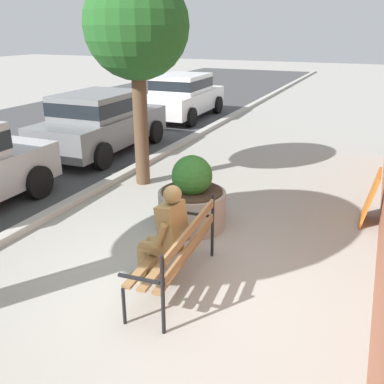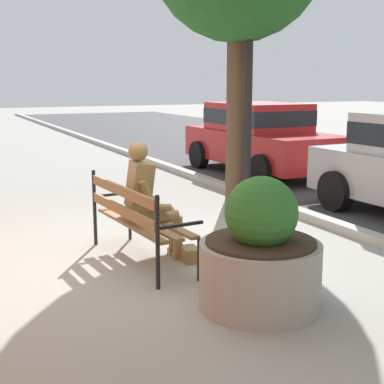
# 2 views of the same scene
# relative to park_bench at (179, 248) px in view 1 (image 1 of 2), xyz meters

# --- Properties ---
(ground_plane) EXTENTS (80.00, 80.00, 0.00)m
(ground_plane) POSITION_rel_park_bench_xyz_m (-0.08, 0.09, -0.54)
(ground_plane) COLOR #9E9B93
(curb_stone) EXTENTS (60.00, 0.20, 0.12)m
(curb_stone) POSITION_rel_park_bench_xyz_m (-0.08, 2.99, -0.48)
(curb_stone) COLOR #B2AFA8
(curb_stone) RESTS_ON ground
(park_bench) EXTENTS (1.83, 0.67, 0.95)m
(park_bench) POSITION_rel_park_bench_xyz_m (0.00, 0.00, 0.00)
(park_bench) COLOR olive
(park_bench) RESTS_ON ground
(bronze_statue_seated) EXTENTS (0.69, 0.77, 1.37)m
(bronze_statue_seated) POSITION_rel_park_bench_xyz_m (-0.00, 0.21, 0.12)
(bronze_statue_seated) COLOR olive
(bronze_statue_seated) RESTS_ON ground
(concrete_planter) EXTENTS (1.10, 1.10, 1.21)m
(concrete_planter) POSITION_rel_park_bench_xyz_m (1.69, 0.58, -0.08)
(concrete_planter) COLOR gray
(concrete_planter) RESTS_ON ground
(street_tree_down_street) EXTENTS (2.00, 2.00, 4.12)m
(street_tree_down_street) POSITION_rel_park_bench_xyz_m (3.18, 2.38, 2.53)
(street_tree_down_street) COLOR brown
(street_tree_down_street) RESTS_ON ground
(parked_car_grey) EXTENTS (4.14, 2.00, 1.56)m
(parked_car_grey) POSITION_rel_park_bench_xyz_m (4.86, 4.61, 0.30)
(parked_car_grey) COLOR slate
(parked_car_grey) RESTS_ON ground
(parked_car_white) EXTENTS (4.14, 2.00, 1.56)m
(parked_car_white) POSITION_rel_park_bench_xyz_m (9.88, 4.61, 0.30)
(parked_car_white) COLOR silver
(parked_car_white) RESTS_ON ground
(leaning_signboard) EXTENTS (0.70, 0.23, 0.89)m
(leaning_signboard) POSITION_rel_park_bench_xyz_m (3.02, -2.06, -0.09)
(leaning_signboard) COLOR #C6661E
(leaning_signboard) RESTS_ON ground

